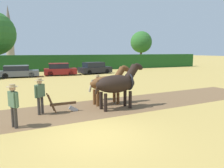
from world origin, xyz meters
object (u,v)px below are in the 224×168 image
Objects in this scene: farmer_onlooker_left at (13,102)px; parked_car_left at (18,72)px; church_spire at (9,32)px; tree_center at (141,42)px; farmer_beside_team at (98,85)px; parked_car_center_left at (60,70)px; draft_horse_lead_left at (118,83)px; plow at (66,106)px; farmer_at_plow at (40,93)px; draft_horse_lead_right at (108,83)px; parked_car_center at (95,68)px.

farmer_onlooker_left is 18.56m from parked_car_left.
tree_center is at bearing -56.07° from church_spire.
farmer_beside_team reaches higher than parked_car_center_left.
draft_horse_lead_left is at bearing -83.91° from farmer_beside_team.
farmer_at_plow reaches higher than plow.
draft_horse_lead_right is at bearing -84.41° from parked_car_center_left.
parked_car_center_left is at bearing 76.95° from plow.
draft_horse_lead_left reaches higher than farmer_beside_team.
parked_car_center is (4.82, 18.10, -0.61)m from draft_horse_lead_left.
church_spire is (-25.74, 38.26, 4.21)m from tree_center.
parked_car_center_left is (0.07, 16.52, -0.50)m from draft_horse_lead_right.
plow is at bearing -79.66° from parked_car_left.
draft_horse_lead_right is 16.53m from parked_car_center_left.
tree_center reaches higher than parked_car_center_left.
parked_car_left reaches higher than plow.
farmer_onlooker_left reaches higher than farmer_beside_team.
farmer_beside_team is at bearing 10.16° from farmer_onlooker_left.
parked_car_left is at bearing 93.18° from plow.
church_spire is 50.82m from parked_car_left.
parked_car_center_left is at bearing 88.63° from farmer_beside_team.
farmer_onlooker_left is 0.38× the size of parked_car_center.
farmer_beside_team reaches higher than parked_car_center.
parked_car_center is (7.55, 17.71, 0.44)m from plow.
tree_center is at bearing 37.50° from parked_car_center_left.
draft_horse_lead_left is 0.72× the size of parked_car_center_left.
church_spire is 10.84× the size of farmer_beside_team.
parked_car_center is (9.92, 19.20, -0.31)m from farmer_onlooker_left.
tree_center reaches higher than parked_car_center.
church_spire reaches higher than farmer_at_plow.
farmer_beside_team reaches higher than parked_car_left.
draft_horse_lead_right is at bearing -123.85° from tree_center.
draft_horse_lead_left is 0.63× the size of parked_car_center.
parked_car_center is at bearing 69.76° from draft_horse_lead_right.
draft_horse_lead_right is 0.65× the size of parked_car_center_left.
farmer_beside_team is at bearing 92.35° from draft_horse_lead_left.
church_spire is 9.74× the size of farmer_onlooker_left.
farmer_onlooker_left is at bearing -128.16° from tree_center.
farmer_onlooker_left is at bearing -128.31° from parked_car_center.
church_spire is 68.32m from draft_horse_lead_left.
farmer_beside_team reaches higher than plow.
parked_car_center is (5.09, 15.65, -0.17)m from farmer_beside_team.
farmer_beside_team is (2.46, 2.06, 0.61)m from plow.
draft_horse_lead_left reaches higher than parked_car_center.
farmer_onlooker_left is at bearing -87.53° from parked_car_left.
church_spire reaches higher than farmer_onlooker_left.
draft_horse_lead_right is 0.58× the size of parked_car_center.
farmer_beside_team is 15.70m from parked_car_left.
farmer_beside_team is at bearing 35.90° from plow.
tree_center is at bearing 54.26° from farmer_beside_team.
church_spire is at bearing 139.63° from farmer_at_plow.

